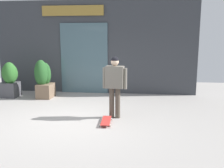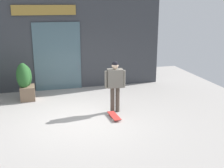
# 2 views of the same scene
# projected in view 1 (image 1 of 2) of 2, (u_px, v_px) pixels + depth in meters

# --- Properties ---
(ground_plane) EXTENTS (12.00, 12.00, 0.00)m
(ground_plane) POSITION_uv_depth(u_px,v_px,m) (70.00, 120.00, 6.54)
(ground_plane) COLOR #9E9993
(building_facade) EXTENTS (7.46, 0.31, 3.40)m
(building_facade) POSITION_uv_depth(u_px,v_px,m) (94.00, 48.00, 9.50)
(building_facade) COLOR #383A3F
(building_facade) RESTS_ON ground_plane
(skateboarder) EXTENTS (0.64, 0.30, 1.60)m
(skateboarder) POSITION_uv_depth(u_px,v_px,m) (115.00, 81.00, 6.54)
(skateboarder) COLOR #4C4238
(skateboarder) RESTS_ON ground_plane
(skateboard) EXTENTS (0.30, 0.74, 0.08)m
(skateboard) POSITION_uv_depth(u_px,v_px,m) (106.00, 121.00, 6.26)
(skateboard) COLOR red
(skateboard) RESTS_ON ground_plane
(planter_box_left) EXTENTS (0.61, 0.64, 1.23)m
(planter_box_left) POSITION_uv_depth(u_px,v_px,m) (10.00, 78.00, 8.93)
(planter_box_left) COLOR #47474C
(planter_box_left) RESTS_ON ground_plane
(planter_box_right) EXTENTS (0.57, 0.64, 1.32)m
(planter_box_right) POSITION_uv_depth(u_px,v_px,m) (44.00, 79.00, 8.78)
(planter_box_right) COLOR brown
(planter_box_right) RESTS_ON ground_plane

